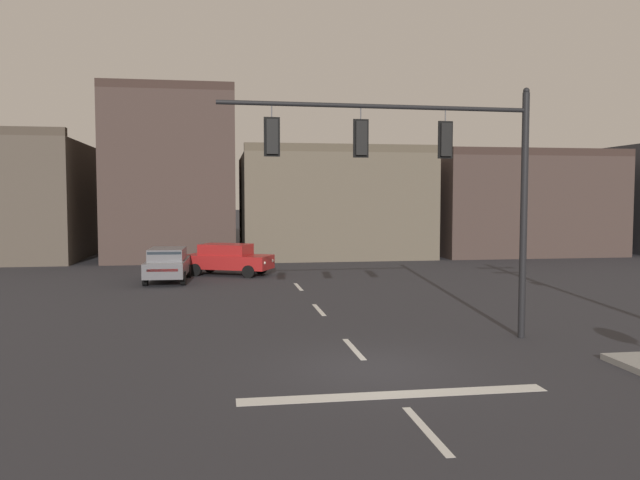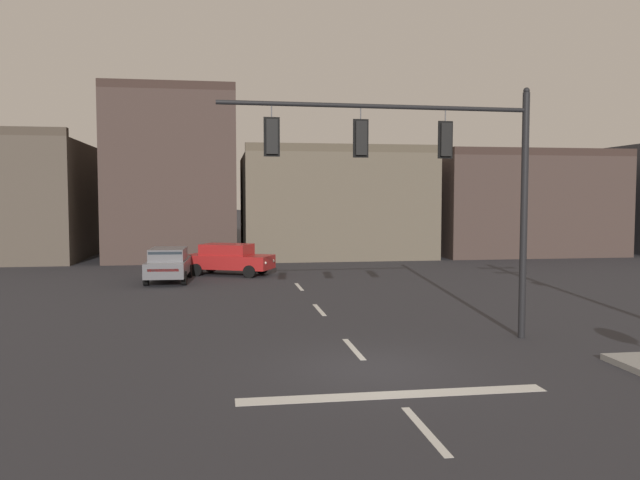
# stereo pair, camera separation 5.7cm
# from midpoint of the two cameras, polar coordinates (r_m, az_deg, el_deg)

# --- Properties ---
(ground_plane) EXTENTS (400.00, 400.00, 0.00)m
(ground_plane) POSITION_cam_midpoint_polar(r_m,az_deg,el_deg) (15.32, 4.50, -11.36)
(ground_plane) COLOR #2B2B30
(stop_bar_paint) EXTENTS (6.40, 0.50, 0.01)m
(stop_bar_paint) POSITION_cam_midpoint_polar(r_m,az_deg,el_deg) (13.46, 6.54, -13.50)
(stop_bar_paint) COLOR silver
(stop_bar_paint) RESTS_ON ground
(lane_centreline) EXTENTS (0.16, 26.40, 0.01)m
(lane_centreline) POSITION_cam_midpoint_polar(r_m,az_deg,el_deg) (17.21, 2.93, -9.64)
(lane_centreline) COLOR silver
(lane_centreline) RESTS_ON ground
(signal_mast_near_side) EXTENTS (8.68, 0.50, 7.07)m
(signal_mast_near_side) POSITION_cam_midpoint_polar(r_m,az_deg,el_deg) (17.90, 9.71, 6.68)
(signal_mast_near_side) COLOR black
(signal_mast_near_side) RESTS_ON ground
(car_lot_nearside) EXTENTS (4.75, 3.47, 1.61)m
(car_lot_nearside) POSITION_cam_midpoint_polar(r_m,az_deg,el_deg) (33.45, -8.25, -1.65)
(car_lot_nearside) COLOR #A81E1E
(car_lot_nearside) RESTS_ON ground
(car_lot_middle) EXTENTS (2.05, 4.51, 1.61)m
(car_lot_middle) POSITION_cam_midpoint_polar(r_m,az_deg,el_deg) (31.40, -13.44, -2.06)
(car_lot_middle) COLOR slate
(car_lot_middle) RESTS_ON ground
(building_row) EXTENTS (54.16, 13.56, 10.91)m
(building_row) POSITION_cam_midpoint_polar(r_m,az_deg,el_deg) (45.83, 1.80, 3.80)
(building_row) COLOR brown
(building_row) RESTS_ON ground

